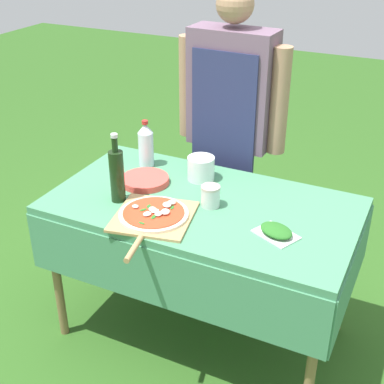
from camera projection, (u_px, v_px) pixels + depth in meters
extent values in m
plane|color=#2D5B1E|center=(201.00, 330.00, 2.76)|extent=(12.00, 12.00, 0.00)
cube|color=#478960|center=(203.00, 206.00, 2.41)|extent=(1.37, 0.75, 0.04)
cube|color=#478960|center=(163.00, 281.00, 2.18)|extent=(1.37, 0.01, 0.28)
cube|color=#478960|center=(233.00, 199.00, 2.78)|extent=(1.37, 0.01, 0.28)
cube|color=#478960|center=(81.00, 203.00, 2.74)|extent=(0.01, 0.75, 0.28)
cube|color=#478960|center=(353.00, 275.00, 2.22)|extent=(0.01, 0.75, 0.28)
cylinder|color=olive|center=(57.00, 275.00, 2.58)|extent=(0.04, 0.04, 0.72)
cylinder|color=olive|center=(312.00, 360.00, 2.10)|extent=(0.04, 0.04, 0.72)
cylinder|color=olive|center=(126.00, 215.00, 3.08)|extent=(0.04, 0.04, 0.72)
cylinder|color=olive|center=(346.00, 272.00, 2.60)|extent=(0.04, 0.04, 0.72)
cylinder|color=#333D56|center=(240.00, 211.00, 3.03)|extent=(0.12, 0.12, 0.81)
cylinder|color=#333D56|center=(215.00, 205.00, 3.09)|extent=(0.12, 0.12, 0.81)
cube|color=#6B5166|center=(232.00, 89.00, 2.72)|extent=(0.44, 0.20, 0.60)
cube|color=navy|center=(222.00, 137.00, 2.75)|extent=(0.35, 0.02, 0.88)
cylinder|color=#A37A5B|center=(279.00, 101.00, 2.63)|extent=(0.09, 0.09, 0.54)
cylinder|color=#A37A5B|center=(188.00, 87.00, 2.84)|extent=(0.09, 0.09, 0.54)
sphere|color=#A37A5B|center=(235.00, 4.00, 2.53)|extent=(0.18, 0.18, 0.18)
cube|color=tan|center=(154.00, 216.00, 2.28)|extent=(0.38, 0.38, 0.01)
cylinder|color=tan|center=(134.00, 248.00, 2.07)|extent=(0.06, 0.17, 0.02)
cylinder|color=beige|center=(154.00, 214.00, 2.27)|extent=(0.30, 0.30, 0.01)
cylinder|color=#D14223|center=(154.00, 212.00, 2.27)|extent=(0.26, 0.26, 0.00)
ellipsoid|color=white|center=(172.00, 202.00, 2.32)|extent=(0.04, 0.03, 0.02)
ellipsoid|color=white|center=(147.00, 214.00, 2.24)|extent=(0.04, 0.05, 0.01)
ellipsoid|color=white|center=(167.00, 205.00, 2.30)|extent=(0.06, 0.06, 0.02)
ellipsoid|color=white|center=(158.00, 214.00, 2.24)|extent=(0.04, 0.04, 0.02)
ellipsoid|color=white|center=(135.00, 206.00, 2.29)|extent=(0.03, 0.03, 0.01)
ellipsoid|color=white|center=(155.00, 211.00, 2.26)|extent=(0.05, 0.05, 0.01)
ellipsoid|color=white|center=(165.00, 212.00, 2.25)|extent=(0.05, 0.06, 0.02)
ellipsoid|color=white|center=(152.00, 209.00, 2.27)|extent=(0.05, 0.05, 0.01)
ellipsoid|color=#286B23|center=(154.00, 217.00, 2.23)|extent=(0.02, 0.04, 0.00)
ellipsoid|color=#286B23|center=(142.00, 223.00, 2.18)|extent=(0.03, 0.02, 0.00)
ellipsoid|color=#286B23|center=(149.00, 206.00, 2.31)|extent=(0.02, 0.04, 0.00)
ellipsoid|color=#286B23|center=(143.00, 210.00, 2.28)|extent=(0.03, 0.04, 0.00)
ellipsoid|color=#286B23|center=(172.00, 207.00, 2.29)|extent=(0.02, 0.04, 0.00)
cylinder|color=black|center=(117.00, 176.00, 2.36)|extent=(0.07, 0.07, 0.24)
cylinder|color=black|center=(115.00, 145.00, 2.29)|extent=(0.03, 0.03, 0.07)
cylinder|color=silver|center=(114.00, 136.00, 2.27)|extent=(0.03, 0.03, 0.02)
cylinder|color=silver|center=(146.00, 149.00, 2.69)|extent=(0.08, 0.08, 0.18)
cone|color=silver|center=(145.00, 128.00, 2.64)|extent=(0.08, 0.08, 0.05)
cylinder|color=#B22823|center=(145.00, 122.00, 2.63)|extent=(0.03, 0.03, 0.02)
cube|color=silver|center=(276.00, 234.00, 2.16)|extent=(0.21, 0.18, 0.01)
ellipsoid|color=#286B23|center=(276.00, 230.00, 2.15)|extent=(0.17, 0.15, 0.03)
cylinder|color=silver|center=(201.00, 168.00, 2.57)|extent=(0.13, 0.13, 0.11)
cylinder|color=#DB4C42|center=(145.00, 182.00, 2.56)|extent=(0.23, 0.23, 0.00)
cylinder|color=#DB4C42|center=(145.00, 182.00, 2.56)|extent=(0.23, 0.23, 0.00)
cylinder|color=#DB4C42|center=(145.00, 181.00, 2.56)|extent=(0.23, 0.23, 0.00)
cylinder|color=#DB4C42|center=(145.00, 180.00, 2.55)|extent=(0.23, 0.23, 0.00)
cylinder|color=#DB4C42|center=(145.00, 179.00, 2.55)|extent=(0.23, 0.23, 0.00)
cylinder|color=#DB4C42|center=(145.00, 178.00, 2.55)|extent=(0.23, 0.23, 0.00)
cylinder|color=silver|center=(210.00, 197.00, 2.35)|extent=(0.08, 0.08, 0.09)
cylinder|color=#D14223|center=(210.00, 200.00, 2.36)|extent=(0.07, 0.07, 0.06)
cylinder|color=#B7B2A3|center=(211.00, 187.00, 2.33)|extent=(0.09, 0.09, 0.01)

